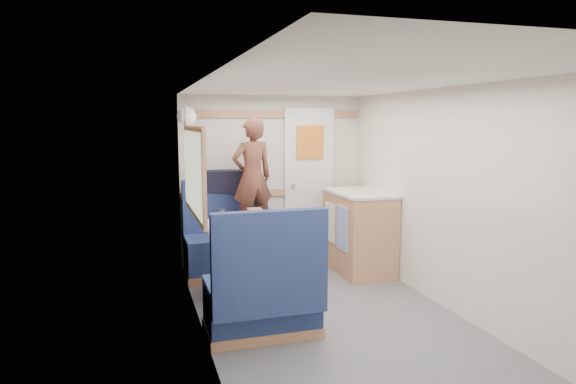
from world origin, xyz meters
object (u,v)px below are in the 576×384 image
object	(u,v)px
wine_glass	(231,216)
bench_far	(226,248)
tray	(254,229)
tumbler_mid	(221,214)
beer_glass	(262,219)
cheese_block	(252,226)
person	(252,177)
orange_fruit	(268,222)
dome_light	(187,116)
tumbler_left	(224,231)
bread_loaf	(256,215)
duffel_bag	(225,181)
pepper_grinder	(246,218)
galley_counter	(359,231)
dinette_table	(241,242)
bench_near	(263,300)

from	to	relation	value
wine_glass	bench_far	bearing A→B (deg)	83.42
tray	wine_glass	bearing A→B (deg)	154.56
tumbler_mid	beer_glass	size ratio (longest dim) A/B	1.09
cheese_block	person	bearing A→B (deg)	76.96
bench_far	orange_fruit	xyz separation A→B (m)	(0.23, -1.02, 0.47)
orange_fruit	dome_light	bearing A→B (deg)	121.44
tumbler_left	bread_loaf	bearing A→B (deg)	55.95
dome_light	duffel_bag	xyz separation A→B (m)	(0.44, 0.27, -0.73)
tumbler_left	bread_loaf	distance (m)	0.78
dome_light	cheese_block	bearing A→B (deg)	-66.48
beer_glass	pepper_grinder	size ratio (longest dim) A/B	0.95
bench_far	tray	size ratio (longest dim) A/B	3.30
galley_counter	beer_glass	world-z (taller)	galley_counter
orange_fruit	tumbler_mid	world-z (taller)	tumbler_mid
duffel_bag	orange_fruit	distance (m)	1.31
galley_counter	dinette_table	bearing A→B (deg)	-159.46
person	tumbler_mid	bearing A→B (deg)	34.07
dinette_table	bench_near	xyz separation A→B (m)	(-0.00, -0.86, -0.27)
bench_near	orange_fruit	distance (m)	0.88
duffel_bag	orange_fruit	world-z (taller)	duffel_bag
tumbler_mid	duffel_bag	bearing A→B (deg)	76.59
dome_light	person	world-z (taller)	dome_light
cheese_block	tumbler_mid	world-z (taller)	tumbler_mid
bench_near	tumbler_mid	xyz separation A→B (m)	(-0.12, 1.24, 0.47)
dinette_table	pepper_grinder	distance (m)	0.25
dinette_table	bread_loaf	distance (m)	0.40
cheese_block	tray	bearing A→B (deg)	28.48
tray	person	bearing A→B (deg)	78.03
duffel_bag	beer_glass	world-z (taller)	duffel_bag
bread_loaf	tumbler_mid	bearing A→B (deg)	162.19
person	orange_fruit	bearing A→B (deg)	73.98
person	dinette_table	bearing A→B (deg)	58.07
galley_counter	tray	xyz separation A→B (m)	(-1.38, -0.73, 0.26)
bench_far	cheese_block	size ratio (longest dim) A/B	9.92
bench_far	tumbler_left	world-z (taller)	bench_far
tray	pepper_grinder	xyz separation A→B (m)	(-0.01, 0.30, 0.04)
tumbler_mid	pepper_grinder	bearing A→B (deg)	-51.22
dinette_table	cheese_block	size ratio (longest dim) A/B	8.69
tumbler_left	beer_glass	distance (m)	0.63
person	tray	world-z (taller)	person
person	tray	size ratio (longest dim) A/B	4.04
dinette_table	cheese_block	world-z (taller)	cheese_block
orange_fruit	tumbler_left	bearing A→B (deg)	-154.06
tumbler_left	tray	bearing A→B (deg)	31.35
dome_light	galley_counter	bearing A→B (deg)	-9.18
wine_glass	beer_glass	world-z (taller)	wine_glass
beer_glass	bread_loaf	xyz separation A→B (m)	(-0.02, 0.20, 0.00)
dinette_table	bread_loaf	size ratio (longest dim) A/B	3.59
galley_counter	pepper_grinder	world-z (taller)	galley_counter
bench_far	pepper_grinder	xyz separation A→B (m)	(0.08, -0.74, 0.47)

